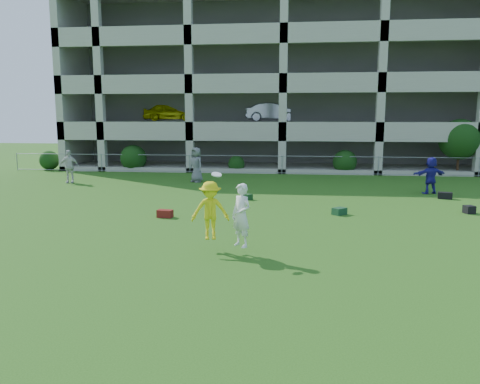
# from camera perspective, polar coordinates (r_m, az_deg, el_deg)

# --- Properties ---
(ground) EXTENTS (100.00, 100.00, 0.00)m
(ground) POSITION_cam_1_polar(r_m,az_deg,el_deg) (11.45, 2.60, -9.43)
(ground) COLOR #235114
(ground) RESTS_ON ground
(bystander_b) EXTENTS (1.14, 0.64, 1.83)m
(bystander_b) POSITION_cam_1_polar(r_m,az_deg,el_deg) (27.52, -20.13, 2.94)
(bystander_b) COLOR silver
(bystander_b) RESTS_ON ground
(bystander_c) EXTENTS (1.13, 1.09, 1.95)m
(bystander_c) POSITION_cam_1_polar(r_m,az_deg,el_deg) (26.30, -5.35, 3.32)
(bystander_c) COLOR slate
(bystander_c) RESTS_ON ground
(bystander_d) EXTENTS (1.71, 0.99, 1.76)m
(bystander_d) POSITION_cam_1_polar(r_m,az_deg,el_deg) (24.03, 22.22, 1.89)
(bystander_d) COLOR navy
(bystander_d) RESTS_ON ground
(bag_red_a) EXTENTS (0.59, 0.37, 0.28)m
(bag_red_a) POSITION_cam_1_polar(r_m,az_deg,el_deg) (17.32, -9.13, -2.62)
(bag_red_a) COLOR #5F1410
(bag_red_a) RESTS_ON ground
(bag_green_c) EXTENTS (0.60, 0.60, 0.26)m
(bag_green_c) POSITION_cam_1_polar(r_m,az_deg,el_deg) (17.98, 12.02, -2.30)
(bag_green_c) COLOR #12321A
(bag_green_c) RESTS_ON ground
(crate_d) EXTENTS (0.43, 0.43, 0.30)m
(crate_d) POSITION_cam_1_polar(r_m,az_deg,el_deg) (19.83, 26.15, -1.93)
(crate_d) COLOR black
(crate_d) RESTS_ON ground
(bag_black_e) EXTENTS (0.66, 0.44, 0.30)m
(bag_black_e) POSITION_cam_1_polar(r_m,az_deg,el_deg) (22.84, 23.71, -0.40)
(bag_black_e) COLOR black
(bag_black_e) RESTS_ON ground
(bag_green_g) EXTENTS (0.57, 0.55, 0.25)m
(bag_green_g) POSITION_cam_1_polar(r_m,az_deg,el_deg) (20.79, 0.81, -0.56)
(bag_green_g) COLOR #133413
(bag_green_g) RESTS_ON ground
(frisbee_contest) EXTENTS (1.80, 1.00, 1.98)m
(frisbee_contest) POSITION_cam_1_polar(r_m,az_deg,el_deg) (12.57, -2.51, -2.44)
(frisbee_contest) COLOR yellow
(frisbee_contest) RESTS_ON ground
(parking_garage) EXTENTS (30.00, 14.00, 12.00)m
(parking_garage) POSITION_cam_1_polar(r_m,az_deg,el_deg) (38.60, 5.56, 12.68)
(parking_garage) COLOR #9E998C
(parking_garage) RESTS_ON ground
(fence) EXTENTS (36.06, 0.06, 1.20)m
(fence) POSITION_cam_1_polar(r_m,az_deg,el_deg) (29.99, 5.13, 3.35)
(fence) COLOR gray
(fence) RESTS_ON ground
(shrub_row) EXTENTS (34.38, 2.52, 3.50)m
(shrub_row) POSITION_cam_1_polar(r_m,az_deg,el_deg) (30.84, 13.78, 4.96)
(shrub_row) COLOR #163D11
(shrub_row) RESTS_ON ground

